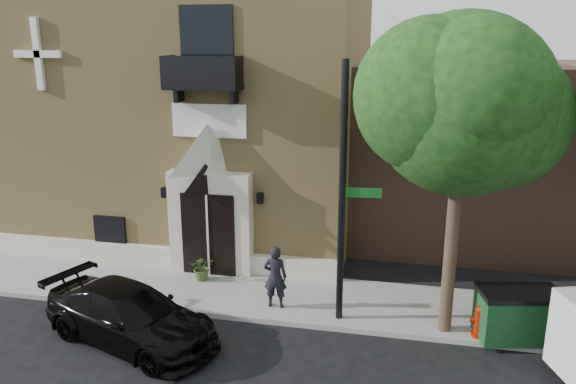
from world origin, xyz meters
name	(u,v)px	position (x,y,z in m)	size (l,w,h in m)	color
ground	(214,319)	(0.00, 0.00, 0.00)	(120.00, 120.00, 0.00)	black
sidewalk	(264,295)	(1.00, 1.50, 0.07)	(42.00, 3.00, 0.15)	gray
church	(205,108)	(-2.99, 7.95, 4.63)	(12.20, 11.01, 9.30)	tan
street_tree_left	(464,104)	(6.03, 0.35, 5.87)	(4.97, 4.38, 7.77)	#38281C
black_sedan	(130,315)	(-1.63, -1.49, 0.70)	(1.95, 4.81, 1.40)	black
street_sign	(343,195)	(3.32, 0.52, 3.51)	(1.06, 1.06, 6.68)	black
fire_hydrant	(480,321)	(6.81, 0.28, 0.56)	(0.47, 0.38, 0.83)	#8D1300
dumpster	(518,314)	(7.69, 0.39, 0.79)	(2.11, 1.46, 1.26)	#0F3A18
planter	(202,267)	(-1.07, 2.03, 0.55)	(0.72, 0.62, 0.80)	#3E5625
pedestrian_near	(275,277)	(1.51, 0.78, 1.03)	(0.64, 0.42, 1.76)	black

